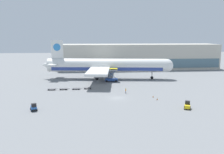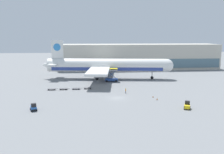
# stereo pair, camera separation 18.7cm
# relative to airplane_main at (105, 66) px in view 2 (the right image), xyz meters

# --- Properties ---
(ground_plane) EXTENTS (400.00, 400.00, 0.00)m
(ground_plane) POSITION_rel_airplane_main_xyz_m (1.58, -34.08, -5.84)
(ground_plane) COLOR slate
(terminal_building) EXTENTS (90.00, 18.20, 14.00)m
(terminal_building) POSITION_rel_airplane_main_xyz_m (20.70, 32.61, 1.15)
(terminal_building) COLOR #BCB7A8
(terminal_building) RESTS_ON ground_plane
(airplane_main) EXTENTS (57.96, 48.62, 17.00)m
(airplane_main) POSITION_rel_airplane_main_xyz_m (0.00, 0.00, 0.00)
(airplane_main) COLOR white
(airplane_main) RESTS_ON ground_plane
(scissor_lift_loader) EXTENTS (5.53, 3.92, 5.53)m
(scissor_lift_loader) POSITION_rel_airplane_main_xyz_m (2.24, -6.41, -3.74)
(scissor_lift_loader) COLOR #284C99
(scissor_lift_loader) RESTS_ON ground_plane
(baggage_tug_foreground) EXTENTS (2.36, 2.79, 2.00)m
(baggage_tug_foreground) POSITION_rel_airplane_main_xyz_m (18.83, -46.95, -4.96)
(baggage_tug_foreground) COLOR yellow
(baggage_tug_foreground) RESTS_ON ground_plane
(baggage_tug_mid) EXTENTS (2.25, 2.75, 2.00)m
(baggage_tug_mid) POSITION_rel_airplane_main_xyz_m (-21.20, -45.11, -4.96)
(baggage_tug_mid) COLOR #2D66B7
(baggage_tug_mid) RESTS_ON ground_plane
(baggage_dolly_lead) EXTENTS (3.71, 1.53, 0.48)m
(baggage_dolly_lead) POSITION_rel_airplane_main_xyz_m (-20.27, -20.88, -5.45)
(baggage_dolly_lead) COLOR #56565B
(baggage_dolly_lead) RESTS_ON ground_plane
(baggage_dolly_second) EXTENTS (3.71, 1.53, 0.48)m
(baggage_dolly_second) POSITION_rel_airplane_main_xyz_m (-16.15, -20.74, -5.45)
(baggage_dolly_second) COLOR #56565B
(baggage_dolly_second) RESTS_ON ground_plane
(baggage_dolly_third) EXTENTS (3.71, 1.53, 0.48)m
(baggage_dolly_third) POSITION_rel_airplane_main_xyz_m (-11.69, -20.63, -5.45)
(baggage_dolly_third) COLOR #56565B
(baggage_dolly_third) RESTS_ON ground_plane
(baggage_dolly_trail) EXTENTS (3.71, 1.53, 0.48)m
(baggage_dolly_trail) POSITION_rel_airplane_main_xyz_m (-7.56, -20.14, -5.45)
(baggage_dolly_trail) COLOR #56565B
(baggage_dolly_trail) RESTS_ON ground_plane
(ground_crew_near) EXTENTS (0.23, 0.57, 1.79)m
(ground_crew_near) POSITION_rel_airplane_main_xyz_m (5.09, -28.39, -4.78)
(ground_crew_near) COLOR black
(ground_crew_near) RESTS_ON ground_plane
(traffic_cone_near) EXTENTS (0.40, 0.40, 0.77)m
(traffic_cone_near) POSITION_rel_airplane_main_xyz_m (13.31, -37.49, -5.46)
(traffic_cone_near) COLOR black
(traffic_cone_near) RESTS_ON ground_plane
(traffic_cone_far) EXTENTS (0.40, 0.40, 0.63)m
(traffic_cone_far) POSITION_rel_airplane_main_xyz_m (12.86, -34.25, -5.53)
(traffic_cone_far) COLOR black
(traffic_cone_far) RESTS_ON ground_plane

